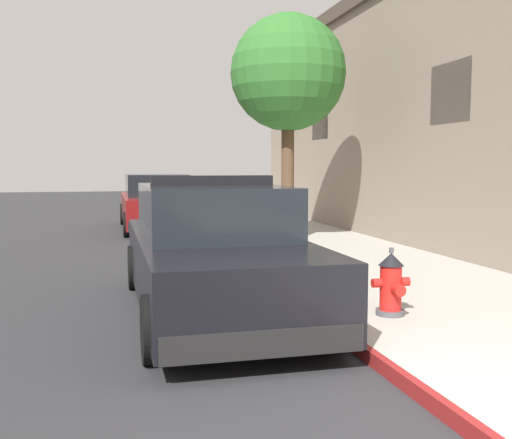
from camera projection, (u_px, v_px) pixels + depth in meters
ground_plane at (21, 255)px, 12.74m from camera, size 33.25×60.00×0.20m
sidewalk_pavement at (289, 239)px, 14.18m from camera, size 3.70×60.00×0.13m
curb_painted_edge at (211, 241)px, 13.72m from camera, size 0.08×60.00×0.13m
police_cruiser at (214, 252)px, 7.26m from camera, size 1.94×4.84×1.68m
parked_car_silver_ahead at (156, 203)px, 16.85m from camera, size 1.94×4.84×1.56m
fire_hydrant at (391, 284)px, 6.62m from camera, size 0.44×0.40×0.76m
street_tree at (288, 74)px, 12.87m from camera, size 2.51×2.51×4.93m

